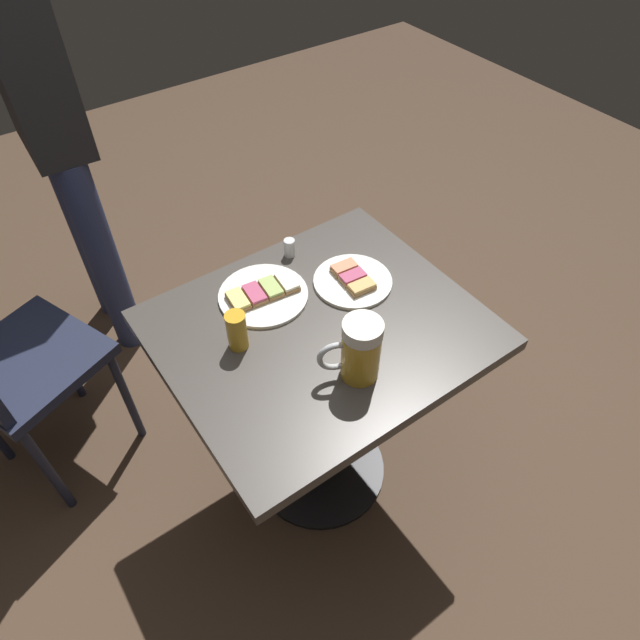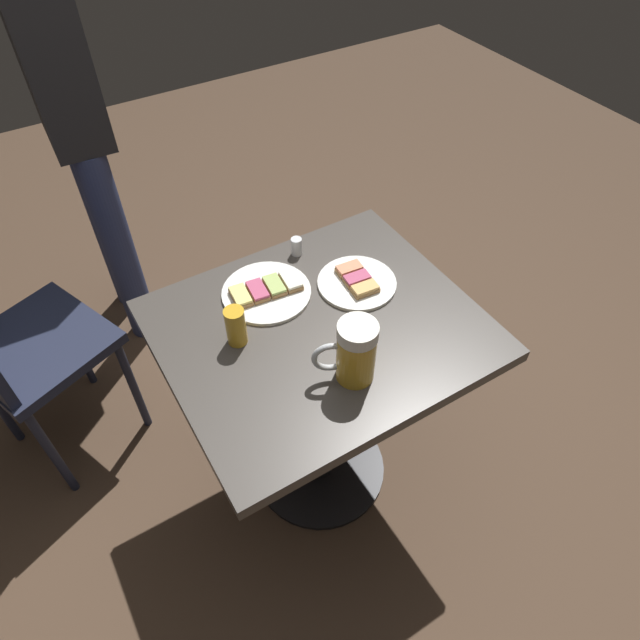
{
  "view_description": "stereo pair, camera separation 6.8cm",
  "coord_description": "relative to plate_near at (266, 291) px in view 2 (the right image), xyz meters",
  "views": [
    {
      "loc": [
        0.78,
        -0.55,
        1.78
      ],
      "look_at": [
        0.0,
        0.0,
        0.75
      ],
      "focal_mm": 31.68,
      "sensor_mm": 36.0,
      "label": 1
    },
    {
      "loc": [
        0.82,
        -0.5,
        1.78
      ],
      "look_at": [
        0.0,
        0.0,
        0.75
      ],
      "focal_mm": 31.68,
      "sensor_mm": 36.0,
      "label": 2
    }
  ],
  "objects": [
    {
      "name": "patron_standing",
      "position": [
        -0.89,
        -0.23,
        0.16
      ],
      "size": [
        0.33,
        0.19,
        1.55
      ],
      "rotation": [
        0.0,
        0.0,
        -0.04
      ],
      "color": "navy",
      "rests_on": "ground_plane"
    },
    {
      "name": "cafe_chair",
      "position": [
        -0.38,
        -0.66,
        -0.2
      ],
      "size": [
        0.49,
        0.49,
        0.94
      ],
      "rotation": [
        0.0,
        0.0,
        0.38
      ],
      "color": "#1E2338",
      "rests_on": "ground_plane"
    },
    {
      "name": "plate_far",
      "position": [
        0.09,
        0.23,
        -0.0
      ],
      "size": [
        0.21,
        0.21,
        0.03
      ],
      "color": "white",
      "rests_on": "cafe_table"
    },
    {
      "name": "salt_shaker",
      "position": [
        -0.1,
        0.15,
        0.02
      ],
      "size": [
        0.03,
        0.03,
        0.05
      ],
      "primitive_type": "cylinder",
      "color": "silver",
      "rests_on": "cafe_table"
    },
    {
      "name": "beer_mug",
      "position": [
        0.34,
        0.05,
        0.07
      ],
      "size": [
        0.09,
        0.14,
        0.17
      ],
      "color": "gold",
      "rests_on": "cafe_table"
    },
    {
      "name": "ground_plane",
      "position": [
        0.17,
        0.06,
        -0.74
      ],
      "size": [
        6.0,
        6.0,
        0.0
      ],
      "primitive_type": "plane",
      "color": "#4C3828"
    },
    {
      "name": "beer_glass_small",
      "position": [
        0.11,
        -0.14,
        0.04
      ],
      "size": [
        0.05,
        0.05,
        0.1
      ],
      "primitive_type": "cylinder",
      "color": "gold",
      "rests_on": "cafe_table"
    },
    {
      "name": "cafe_table",
      "position": [
        0.17,
        0.06,
        -0.17
      ],
      "size": [
        0.67,
        0.78,
        0.73
      ],
      "color": "black",
      "rests_on": "ground_plane"
    },
    {
      "name": "plate_near",
      "position": [
        0.0,
        0.0,
        0.0
      ],
      "size": [
        0.24,
        0.24,
        0.03
      ],
      "color": "white",
      "rests_on": "cafe_table"
    }
  ]
}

